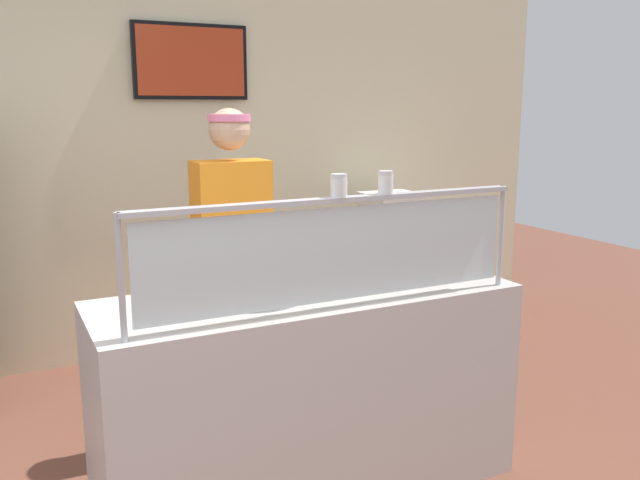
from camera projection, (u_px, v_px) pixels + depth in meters
The scene contains 11 objects.
ground_plane at pixel (258, 426), 3.73m from camera, with size 12.00×12.00×0.00m, color brown.
shop_rear_unit at pixel (180, 164), 4.73m from camera, with size 6.31×0.13×2.70m.
serving_counter at pixel (309, 392), 3.05m from camera, with size 1.91×0.66×0.95m, color #BCB7B2.
sneeze_guard at pixel (337, 240), 2.66m from camera, with size 1.73×0.06×0.46m.
pizza_tray at pixel (253, 293), 2.89m from camera, with size 0.48×0.48×0.04m.
pizza_server at pixel (264, 288), 2.88m from camera, with size 0.07×0.28×0.01m, color #ADAFB7.
parmesan_shaker at pixel (339, 187), 2.62m from camera, with size 0.07×0.07×0.09m.
pepper_flake_shaker at pixel (386, 184), 2.71m from camera, with size 0.06×0.06×0.10m.
worker_figure at pixel (234, 256), 3.43m from camera, with size 0.41×0.50×1.76m.
prep_shelf at pixel (391, 285), 5.14m from camera, with size 0.70×0.55×0.81m, color #B7BABF.
pizza_box_stack at pixel (392, 214), 5.03m from camera, with size 0.44×0.43×0.31m.
Camera 1 is at (-0.28, -2.24, 1.77)m, focal length 37.17 mm.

